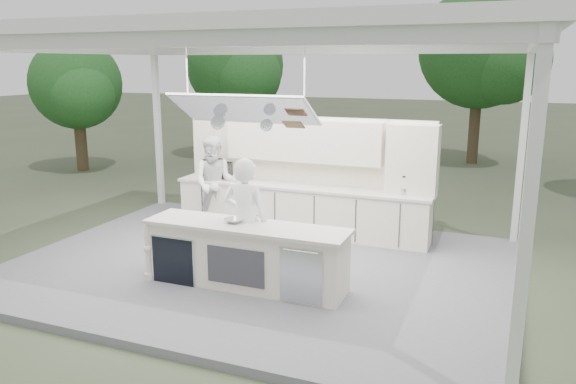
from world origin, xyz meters
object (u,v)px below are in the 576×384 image
at_px(back_counter, 300,209).
at_px(head_chef, 245,220).
at_px(demo_island, 245,255).
at_px(sous_chef, 215,183).

relative_size(back_counter, head_chef, 2.67).
bearing_deg(demo_island, back_counter, 93.63).
height_order(demo_island, back_counter, same).
xyz_separation_m(back_counter, head_chef, (0.09, -2.60, 0.47)).
xyz_separation_m(back_counter, sous_chef, (-1.67, -0.35, 0.45)).
bearing_deg(sous_chef, demo_island, -72.01).
bearing_deg(head_chef, sous_chef, -55.12).
bearing_deg(head_chef, demo_island, 108.73).
relative_size(demo_island, back_counter, 0.61).
relative_size(back_counter, sous_chef, 2.73).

